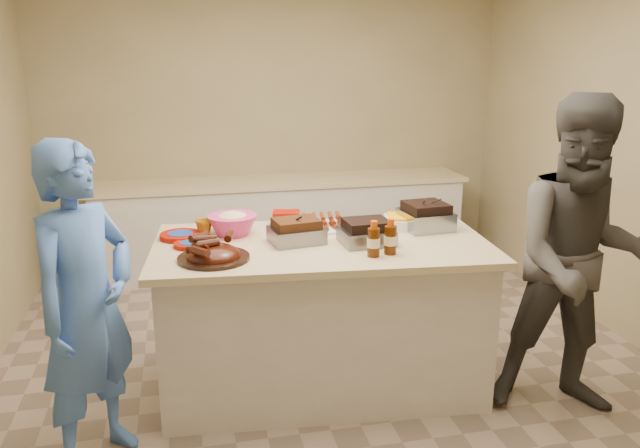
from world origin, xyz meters
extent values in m
cube|color=#47230F|center=(-0.27, -0.06, 0.96)|extent=(0.35, 0.28, 0.09)
cube|color=black|center=(0.14, -0.17, 0.96)|extent=(0.32, 0.27, 0.09)
cube|color=gray|center=(0.61, 0.07, 0.96)|extent=(0.32, 0.32, 0.12)
cylinder|color=silver|center=(-0.03, 0.21, 0.96)|extent=(0.33, 0.33, 0.05)
cube|color=#FFB80A|center=(0.53, 0.12, 0.96)|extent=(0.37, 0.30, 0.09)
cylinder|color=#411B03|center=(0.11, -0.41, 0.96)|extent=(0.08, 0.08, 0.21)
cylinder|color=#411B03|center=(0.22, -0.39, 0.96)|extent=(0.08, 0.08, 0.21)
cylinder|color=#FFA905|center=(-0.17, 0.09, 0.96)|extent=(0.04, 0.04, 0.11)
imported|color=silver|center=(-0.17, 0.17, 0.96)|extent=(0.16, 0.06, 0.15)
cylinder|color=#8C0B00|center=(-0.96, 0.19, 0.96)|extent=(0.28, 0.28, 0.03)
cylinder|color=#8C0B00|center=(-0.91, 0.00, 0.96)|extent=(0.20, 0.20, 0.03)
imported|color=#A6640E|center=(-0.81, 0.23, 0.96)|extent=(0.12, 0.11, 0.11)
cube|color=#8C0B00|center=(-0.26, 0.37, 0.96)|extent=(0.20, 0.17, 0.09)
imported|color=#4A4743|center=(1.28, -0.67, 0.00)|extent=(1.42, 2.06, 0.71)
camera|label=1|loc=(-0.92, -3.63, 2.08)|focal=35.00mm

